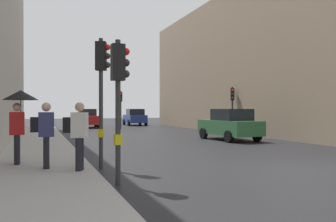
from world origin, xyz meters
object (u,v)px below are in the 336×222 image
Objects in this scene: traffic_light_near_left at (119,85)px; pedestrian_with_black_backpack at (78,132)px; pedestrian_with_umbrella at (20,106)px; traffic_light_mid_street at (232,102)px; traffic_light_far_median at (121,103)px; traffic_light_near_right at (102,79)px; car_blue_van at (135,117)px; car_green_estate at (230,125)px; car_red_sedan at (87,118)px; pedestrian_with_grey_backpack at (45,131)px.

traffic_light_near_left is 1.96m from pedestrian_with_black_backpack.
pedestrian_with_black_backpack is at bearing -48.69° from pedestrian_with_umbrella.
traffic_light_mid_street is 17.07m from pedestrian_with_umbrella.
pedestrian_with_umbrella is (-7.41, -20.20, -0.47)m from traffic_light_far_median.
traffic_light_mid_street is 0.98× the size of traffic_light_near_left.
car_blue_van is (8.08, 27.21, -1.76)m from traffic_light_near_right.
pedestrian_with_umbrella is at bearing -111.28° from car_blue_van.
traffic_light_far_median is at bearing 103.60° from car_green_estate.
traffic_light_near_left is at bearing -89.93° from traffic_light_near_right.
traffic_light_near_left is at bearing -60.11° from pedestrian_with_black_backpack.
traffic_light_near_right is 1.14× the size of traffic_light_far_median.
car_blue_van is at bearing 29.74° from car_red_sedan.
traffic_light_near_left is at bearing -51.35° from pedestrian_with_grey_backpack.
pedestrian_with_umbrella is at bearing 163.39° from traffic_light_near_right.
pedestrian_with_grey_backpack is (-12.54, -11.87, -1.11)m from traffic_light_mid_street.
car_blue_van is at bearing 90.98° from car_green_estate.
traffic_light_near_right is 2.21m from pedestrian_with_grey_backpack.
traffic_light_far_median is 0.79× the size of car_blue_van.
car_red_sedan is (-5.44, -3.11, 0.00)m from car_blue_van.
traffic_light_mid_street reaches higher than car_blue_van.
traffic_light_mid_street is 0.98× the size of traffic_light_far_median.
traffic_light_near_left is 1.89× the size of pedestrian_with_black_backpack.
car_blue_van is at bearing 74.74° from traffic_light_near_left.
traffic_light_mid_street reaches higher than pedestrian_with_umbrella.
traffic_light_near_left reaches higher than pedestrian_with_black_backpack.
pedestrian_with_grey_backpack reaches higher than car_green_estate.
traffic_light_near_left is 30.71m from car_blue_van.
traffic_light_near_right is 0.89× the size of car_red_sedan.
traffic_light_near_right is 2.16× the size of pedestrian_with_black_backpack.
traffic_light_near_right reaches higher than pedestrian_with_umbrella.
traffic_light_near_left is 1.57× the size of pedestrian_with_umbrella.
pedestrian_with_grey_backpack is 1.00× the size of pedestrian_with_black_backpack.
car_red_sedan is at bearing 123.36° from traffic_light_mid_street.
traffic_light_mid_street reaches higher than car_red_sedan.
traffic_light_far_median reaches higher than pedestrian_with_umbrella.
traffic_light_mid_street is 17.17m from pedestrian_with_black_backpack.
traffic_light_mid_street is 15.87m from traffic_light_near_right.
traffic_light_far_median is 22.69m from pedestrian_with_black_backpack.
pedestrian_with_umbrella is (-13.21, -10.81, -0.43)m from traffic_light_mid_street.
pedestrian_with_black_backpack is (-8.86, -28.22, 0.29)m from car_blue_van.
traffic_light_near_left is 0.79× the size of car_blue_van.
traffic_light_near_left is 26.65m from car_red_sedan.
car_red_sedan is at bearing 78.20° from pedestrian_with_umbrella.
car_blue_van is at bearing 72.56° from pedestrian_with_black_backpack.
traffic_light_near_left is 0.88× the size of traffic_light_near_right.
traffic_light_near_left is 2.40m from traffic_light_near_right.
traffic_light_far_median is at bearing 76.14° from traffic_light_near_right.
traffic_light_far_median reaches higher than pedestrian_with_black_backpack.
car_red_sedan and car_green_estate have the same top height.
traffic_light_near_left is 2.81m from pedestrian_with_grey_backpack.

